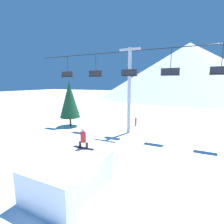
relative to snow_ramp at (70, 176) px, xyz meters
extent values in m
plane|color=white|center=(1.44, -0.48, -0.90)|extent=(220.00, 220.00, 0.00)
cone|color=silver|center=(1.44, 73.43, 9.95)|extent=(72.14, 72.14, 21.70)
cube|color=white|center=(0.00, 0.00, 0.00)|extent=(3.09, 4.19, 1.81)
cube|color=silver|center=(0.00, 2.04, 0.87)|extent=(3.09, 0.10, 0.06)
cube|color=black|center=(-0.33, 1.75, 0.92)|extent=(1.44, 0.26, 0.03)
cylinder|color=black|center=(-0.59, 1.75, 1.12)|extent=(0.15, 0.15, 0.37)
cylinder|color=black|center=(-0.08, 1.75, 1.12)|extent=(0.15, 0.15, 0.37)
cylinder|color=red|center=(-0.33, 1.75, 1.62)|extent=(0.34, 0.34, 0.65)
sphere|color=#B2B2B7|center=(-0.33, 1.75, 2.06)|extent=(0.23, 0.23, 0.23)
cylinder|color=#B2B2B7|center=(-1.21, 11.99, 3.90)|extent=(0.39, 0.39, 9.61)
cube|color=#B2B2B7|center=(-1.21, 11.99, 8.51)|extent=(2.40, 0.24, 0.24)
cylinder|color=black|center=(-1.21, 11.99, 8.31)|extent=(25.68, 0.08, 0.08)
cylinder|color=#28282D|center=(-9.94, 11.99, 6.98)|extent=(0.06, 0.06, 2.65)
cube|color=#232328|center=(-9.94, 11.99, 5.66)|extent=(1.80, 0.44, 0.08)
cube|color=#232328|center=(-9.94, 11.81, 6.01)|extent=(1.80, 0.08, 0.70)
cylinder|color=#28282D|center=(-5.58, 11.99, 6.98)|extent=(0.06, 0.06, 2.65)
cube|color=#232328|center=(-5.58, 11.99, 5.66)|extent=(1.80, 0.44, 0.08)
cube|color=#232328|center=(-5.58, 11.81, 6.01)|extent=(1.80, 0.08, 0.70)
cylinder|color=#28282D|center=(-1.21, 11.99, 6.98)|extent=(0.06, 0.06, 2.65)
cube|color=#232328|center=(-1.21, 11.99, 5.66)|extent=(1.80, 0.44, 0.08)
cube|color=#232328|center=(-1.21, 11.81, 6.01)|extent=(1.80, 0.08, 0.70)
cylinder|color=#28282D|center=(3.15, 11.99, 6.98)|extent=(0.06, 0.06, 2.65)
cube|color=#232328|center=(3.15, 11.99, 5.66)|extent=(1.80, 0.44, 0.08)
cube|color=#232328|center=(3.15, 11.81, 6.01)|extent=(1.80, 0.08, 0.70)
cylinder|color=#28282D|center=(7.52, 11.99, 6.98)|extent=(0.06, 0.06, 2.65)
cube|color=#232328|center=(7.52, 11.99, 5.66)|extent=(1.80, 0.44, 0.08)
cube|color=#232328|center=(7.52, 11.81, 6.01)|extent=(1.80, 0.08, 0.70)
cylinder|color=#4C3823|center=(-9.41, 11.47, -0.30)|extent=(0.26, 0.26, 1.21)
cone|color=#194728|center=(-9.41, 11.47, 2.68)|extent=(2.69, 2.69, 4.75)
cylinder|color=black|center=(-1.46, 15.37, -0.68)|extent=(0.17, 0.17, 0.45)
cylinder|color=red|center=(-1.46, 15.37, -0.15)|extent=(0.24, 0.24, 0.60)
sphere|color=#232328|center=(-1.46, 15.37, 0.24)|extent=(0.18, 0.18, 0.18)
camera|label=1|loc=(5.82, -6.73, 4.94)|focal=28.00mm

